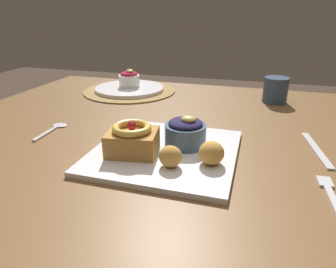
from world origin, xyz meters
The scene contains 13 objects.
dining_table centered at (0.00, 0.00, 0.64)m, with size 1.21×1.05×0.73m.
woven_placemat centered at (-0.22, 0.34, 0.73)m, with size 0.35×0.35×0.01m, color #997A47.
front_plate centered at (0.08, -0.15, 0.74)m, with size 0.31×0.31×0.01m, color white.
cake_slice centered at (0.02, -0.19, 0.77)m, with size 0.12×0.10×0.07m.
berry_ramekin centered at (0.12, -0.11, 0.77)m, with size 0.09×0.09×0.07m.
fritter_front centered at (0.11, -0.22, 0.76)m, with size 0.05×0.04×0.04m, color gold.
fritter_middle centered at (0.19, -0.19, 0.77)m, with size 0.05×0.05×0.05m, color gold.
back_plate centered at (-0.22, 0.34, 0.74)m, with size 0.27×0.27×0.01m, color white.
back_ramekin centered at (-0.22, 0.34, 0.78)m, with size 0.08×0.08×0.07m.
fork centered at (0.40, -0.21, 0.73)m, with size 0.03×0.13×0.00m.
spoon centered at (-0.25, -0.09, 0.73)m, with size 0.04×0.13×0.00m.
knife centered at (0.40, -0.03, 0.73)m, with size 0.19×0.02×0.00m, color silver.
coffee_mug centered at (0.32, 0.34, 0.77)m, with size 0.08×0.08×0.09m, color #334766.
Camera 1 is at (0.26, -0.73, 1.03)m, focal length 32.34 mm.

